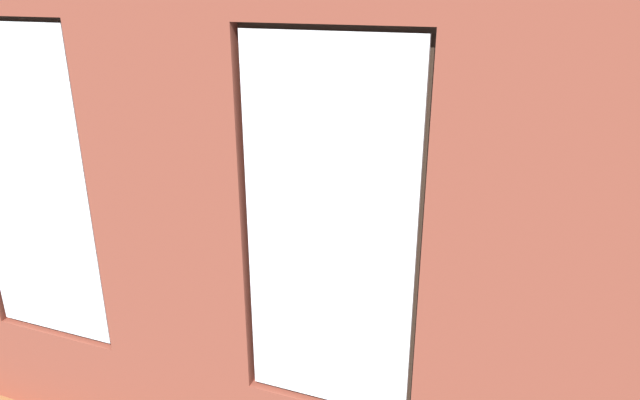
# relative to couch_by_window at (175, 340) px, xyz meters

# --- Properties ---
(ground_plane) EXTENTS (6.90, 6.58, 0.10)m
(ground_plane) POSITION_rel_couch_by_window_xyz_m (-0.55, -2.26, -0.38)
(ground_plane) COLOR brown
(brick_wall_with_windows) EXTENTS (6.30, 0.30, 3.21)m
(brick_wall_with_windows) POSITION_rel_couch_by_window_xyz_m (-0.55, 0.65, 1.24)
(brick_wall_with_windows) COLOR brown
(brick_wall_with_windows) RESTS_ON ground_plane
(white_wall_right) EXTENTS (0.10, 5.58, 3.21)m
(white_wall_right) POSITION_rel_couch_by_window_xyz_m (2.55, -2.06, 1.27)
(white_wall_right) COLOR white
(white_wall_right) RESTS_ON ground_plane
(couch_by_window) EXTENTS (1.99, 0.87, 0.80)m
(couch_by_window) POSITION_rel_couch_by_window_xyz_m (0.00, 0.00, 0.00)
(couch_by_window) COLOR black
(couch_by_window) RESTS_ON ground_plane
(couch_left) EXTENTS (0.88, 1.90, 0.80)m
(couch_left) POSITION_rel_couch_by_window_xyz_m (-3.00, -2.35, 0.00)
(couch_left) COLOR black
(couch_left) RESTS_ON ground_plane
(coffee_table) EXTENTS (1.43, 0.81, 0.45)m
(coffee_table) POSITION_rel_couch_by_window_xyz_m (-0.56, -2.24, 0.07)
(coffee_table) COLOR olive
(coffee_table) RESTS_ON ground_plane
(cup_ceramic) EXTENTS (0.09, 0.09, 0.11)m
(cup_ceramic) POSITION_rel_couch_by_window_xyz_m (-0.66, -2.12, 0.17)
(cup_ceramic) COLOR silver
(cup_ceramic) RESTS_ON coffee_table
(candle_jar) EXTENTS (0.08, 0.08, 0.09)m
(candle_jar) POSITION_rel_couch_by_window_xyz_m (-0.56, -2.24, 0.17)
(candle_jar) COLOR #B7333D
(candle_jar) RESTS_ON coffee_table
(table_plant_small) EXTENTS (0.10, 0.10, 0.17)m
(table_plant_small) POSITION_rel_couch_by_window_xyz_m (-0.13, -2.12, 0.21)
(table_plant_small) COLOR brown
(table_plant_small) RESTS_ON coffee_table
(remote_black) EXTENTS (0.16, 0.16, 0.02)m
(remote_black) POSITION_rel_couch_by_window_xyz_m (-0.95, -2.38, 0.13)
(remote_black) COLOR black
(remote_black) RESTS_ON coffee_table
(remote_gray) EXTENTS (0.16, 0.15, 0.02)m
(remote_gray) POSITION_rel_couch_by_window_xyz_m (-0.38, -2.34, 0.13)
(remote_gray) COLOR #59595B
(remote_gray) RESTS_ON coffee_table
(media_console) EXTENTS (1.05, 0.42, 0.54)m
(media_console) POSITION_rel_couch_by_window_xyz_m (2.25, -2.32, -0.06)
(media_console) COLOR black
(media_console) RESTS_ON ground_plane
(tv_flatscreen) EXTENTS (1.03, 0.20, 0.71)m
(tv_flatscreen) POSITION_rel_couch_by_window_xyz_m (2.25, -2.33, 0.56)
(tv_flatscreen) COLOR black
(tv_flatscreen) RESTS_ON media_console
(papasan_chair) EXTENTS (1.01, 1.01, 0.66)m
(papasan_chair) POSITION_rel_couch_by_window_xyz_m (0.04, -4.42, 0.10)
(papasan_chair) COLOR olive
(papasan_chair) RESTS_ON ground_plane
(potted_plant_mid_room_small) EXTENTS (0.23, 0.23, 0.47)m
(potted_plant_mid_room_small) POSITION_rel_couch_by_window_xyz_m (-1.55, -2.91, -0.03)
(potted_plant_mid_room_small) COLOR beige
(potted_plant_mid_room_small) RESTS_ON ground_plane
(potted_plant_by_left_couch) EXTENTS (0.50, 0.50, 0.73)m
(potted_plant_by_left_couch) POSITION_rel_couch_by_window_xyz_m (-2.60, -3.75, 0.18)
(potted_plant_by_left_couch) COLOR #47423D
(potted_plant_by_left_couch) RESTS_ON ground_plane
(potted_plant_foreground_right) EXTENTS (0.99, 0.98, 1.38)m
(potted_plant_foreground_right) POSITION_rel_couch_by_window_xyz_m (1.94, -4.49, 0.56)
(potted_plant_foreground_right) COLOR #47423D
(potted_plant_foreground_right) RESTS_ON ground_plane
(potted_plant_near_tv) EXTENTS (0.97, 0.81, 1.30)m
(potted_plant_near_tv) POSITION_rel_couch_by_window_xyz_m (1.70, -1.34, 0.30)
(potted_plant_near_tv) COLOR beige
(potted_plant_near_tv) RESTS_ON ground_plane
(potted_plant_beside_window_right) EXTENTS (1.03, 0.92, 1.41)m
(potted_plant_beside_window_right) POSITION_rel_couch_by_window_xyz_m (1.28, 0.09, 0.49)
(potted_plant_beside_window_right) COLOR #9E5638
(potted_plant_beside_window_right) RESTS_ON ground_plane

